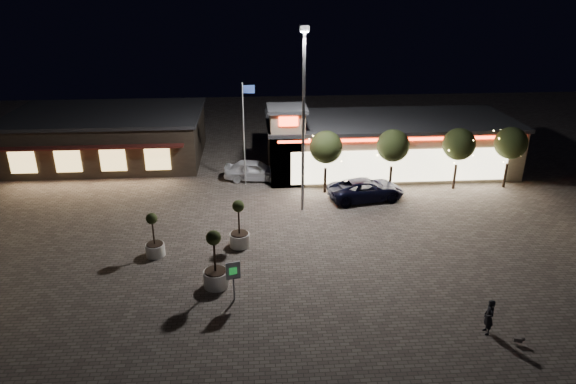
{
  "coord_description": "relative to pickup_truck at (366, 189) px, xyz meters",
  "views": [
    {
      "loc": [
        -1.38,
        -24.59,
        15.1
      ],
      "look_at": [
        0.84,
        6.0,
        2.2
      ],
      "focal_mm": 32.0,
      "sensor_mm": 36.0,
      "label": 1
    }
  ],
  "objects": [
    {
      "name": "string_tree_b",
      "position": [
        2.19,
        1.54,
        2.79
      ],
      "size": [
        2.42,
        2.42,
        4.79
      ],
      "color": "#332319",
      "rests_on": "ground"
    },
    {
      "name": "valet_sign",
      "position": [
        -9.31,
        -12.13,
        0.76
      ],
      "size": [
        0.72,
        0.23,
        2.19
      ],
      "color": "gray",
      "rests_on": "ground"
    },
    {
      "name": "dog",
      "position": [
        3.4,
        -16.45,
        -0.51
      ],
      "size": [
        0.5,
        0.25,
        0.26
      ],
      "color": "#59514C",
      "rests_on": "ground"
    },
    {
      "name": "floodlight_pole",
      "position": [
        -4.81,
        -1.46,
        6.24
      ],
      "size": [
        0.6,
        0.4,
        12.38
      ],
      "color": "gray",
      "rests_on": "ground"
    },
    {
      "name": "flagpole",
      "position": [
        -8.71,
        3.54,
        3.97
      ],
      "size": [
        0.95,
        0.1,
        8.0
      ],
      "color": "white",
      "rests_on": "ground"
    },
    {
      "name": "pickup_truck",
      "position": [
        0.0,
        0.0,
        0.0
      ],
      "size": [
        5.93,
        3.48,
        1.55
      ],
      "primitive_type": "imported",
      "rotation": [
        0.0,
        0.0,
        1.74
      ],
      "color": "black",
      "rests_on": "ground"
    },
    {
      "name": "planter_right",
      "position": [
        -9.12,
        -6.45,
        0.15
      ],
      "size": [
        1.22,
        1.22,
        3.01
      ],
      "color": "white",
      "rests_on": "ground"
    },
    {
      "name": "ground",
      "position": [
        -6.81,
        -9.46,
        -0.77
      ],
      "size": [
        90.0,
        90.0,
        0.0
      ],
      "primitive_type": "plane",
      "color": "#695E55",
      "rests_on": "ground"
    },
    {
      "name": "string_tree_d",
      "position": [
        11.19,
        1.54,
        2.79
      ],
      "size": [
        2.42,
        2.42,
        4.79
      ],
      "color": "#332319",
      "rests_on": "ground"
    },
    {
      "name": "string_tree_c",
      "position": [
        7.19,
        1.54,
        2.79
      ],
      "size": [
        2.42,
        2.42,
        4.79
      ],
      "color": "#332319",
      "rests_on": "ground"
    },
    {
      "name": "string_tree_a",
      "position": [
        -2.81,
        1.54,
        2.79
      ],
      "size": [
        2.42,
        2.42,
        4.79
      ],
      "color": "#332319",
      "rests_on": "ground"
    },
    {
      "name": "restaurant_building",
      "position": [
        -20.81,
        10.52,
        1.39
      ],
      "size": [
        16.4,
        11.0,
        4.3
      ],
      "color": "#382D23",
      "rests_on": "ground"
    },
    {
      "name": "planter_left",
      "position": [
        -14.02,
        -7.26,
        0.07
      ],
      "size": [
        1.11,
        1.11,
        2.73
      ],
      "color": "white",
      "rests_on": "ground"
    },
    {
      "name": "retail_building",
      "position": [
        2.7,
        6.36,
        1.44
      ],
      "size": [
        20.4,
        8.4,
        6.1
      ],
      "color": "tan",
      "rests_on": "ground"
    },
    {
      "name": "white_sedan",
      "position": [
        -8.09,
        4.54,
        0.04
      ],
      "size": [
        5.01,
        2.55,
        1.63
      ],
      "primitive_type": "imported",
      "rotation": [
        0.0,
        0.0,
        1.44
      ],
      "color": "white",
      "rests_on": "ground"
    },
    {
      "name": "planter_mid",
      "position": [
        -10.29,
        -10.76,
        0.23
      ],
      "size": [
        1.33,
        1.33,
        3.26
      ],
      "color": "white",
      "rests_on": "ground"
    },
    {
      "name": "pedestrian",
      "position": [
        2.3,
        -15.54,
        0.09
      ],
      "size": [
        0.42,
        0.64,
        1.74
      ],
      "primitive_type": "imported",
      "rotation": [
        0.0,
        0.0,
        -1.58
      ],
      "color": "black",
      "rests_on": "ground"
    }
  ]
}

